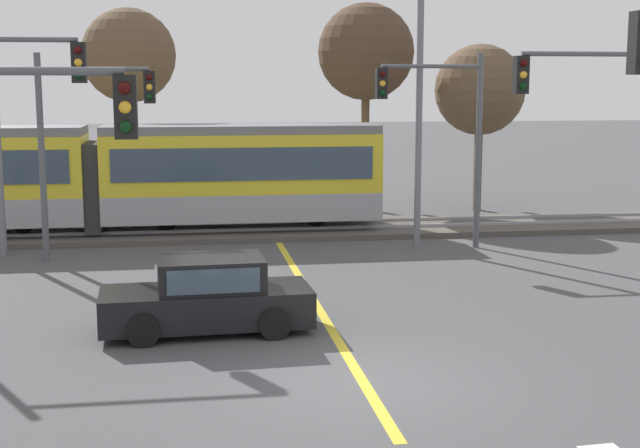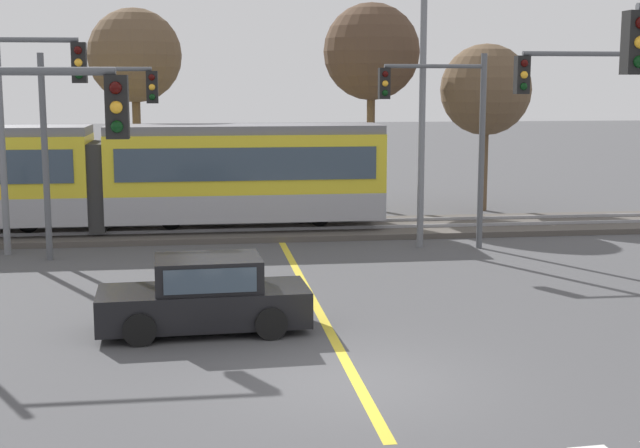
{
  "view_description": "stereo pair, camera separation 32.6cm",
  "coord_description": "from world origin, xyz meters",
  "px_view_note": "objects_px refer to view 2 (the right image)",
  "views": [
    {
      "loc": [
        -2.88,
        -14.05,
        4.95
      ],
      "look_at": [
        0.32,
        6.9,
        1.6
      ],
      "focal_mm": 50.0,
      "sensor_mm": 36.0,
      "label": 1
    },
    {
      "loc": [
        -2.56,
        -14.1,
        4.95
      ],
      "look_at": [
        0.32,
        6.9,
        1.6
      ],
      "focal_mm": 50.0,
      "sensor_mm": 36.0,
      "label": 2
    }
  ],
  "objects_px": {
    "sedan_crossing": "(204,297)",
    "traffic_light_far_left": "(84,125)",
    "street_lamp_west": "(5,83)",
    "bare_tree_far_east": "(486,90)",
    "traffic_light_mid_right": "(622,120)",
    "light_rail_tram": "(99,174)",
    "traffic_light_far_right": "(447,121)",
    "bare_tree_east": "(371,53)",
    "street_lamp_centre": "(430,94)",
    "bare_tree_west": "(135,56)"
  },
  "relations": [
    {
      "from": "sedan_crossing",
      "to": "traffic_light_far_left",
      "type": "distance_m",
      "value": 9.16
    },
    {
      "from": "sedan_crossing",
      "to": "street_lamp_west",
      "type": "xyz_separation_m",
      "value": [
        -5.47,
        8.97,
        4.27
      ]
    },
    {
      "from": "bare_tree_far_east",
      "to": "traffic_light_mid_right",
      "type": "bearing_deg",
      "value": -93.64
    },
    {
      "from": "traffic_light_far_left",
      "to": "bare_tree_far_east",
      "type": "height_order",
      "value": "bare_tree_far_east"
    },
    {
      "from": "sedan_crossing",
      "to": "light_rail_tram",
      "type": "bearing_deg",
      "value": 105.48
    },
    {
      "from": "traffic_light_far_right",
      "to": "bare_tree_east",
      "type": "relative_size",
      "value": 0.73
    },
    {
      "from": "sedan_crossing",
      "to": "street_lamp_centre",
      "type": "distance_m",
      "value": 11.64
    },
    {
      "from": "traffic_light_far_right",
      "to": "street_lamp_centre",
      "type": "bearing_deg",
      "value": 133.73
    },
    {
      "from": "traffic_light_far_right",
      "to": "bare_tree_west",
      "type": "distance_m",
      "value": 13.68
    },
    {
      "from": "sedan_crossing",
      "to": "street_lamp_west",
      "type": "distance_m",
      "value": 11.34
    },
    {
      "from": "traffic_light_far_left",
      "to": "bare_tree_far_east",
      "type": "xyz_separation_m",
      "value": [
        14.22,
        7.95,
        0.89
      ]
    },
    {
      "from": "sedan_crossing",
      "to": "traffic_light_far_left",
      "type": "bearing_deg",
      "value": 111.86
    },
    {
      "from": "traffic_light_far_left",
      "to": "bare_tree_east",
      "type": "relative_size",
      "value": 0.72
    },
    {
      "from": "traffic_light_mid_right",
      "to": "traffic_light_far_left",
      "type": "distance_m",
      "value": 14.31
    },
    {
      "from": "sedan_crossing",
      "to": "traffic_light_far_left",
      "type": "height_order",
      "value": "traffic_light_far_left"
    },
    {
      "from": "sedan_crossing",
      "to": "street_lamp_centre",
      "type": "xyz_separation_m",
      "value": [
        6.85,
        8.54,
        3.94
      ]
    },
    {
      "from": "traffic_light_far_left",
      "to": "street_lamp_west",
      "type": "relative_size",
      "value": 0.66
    },
    {
      "from": "traffic_light_far_right",
      "to": "street_lamp_centre",
      "type": "xyz_separation_m",
      "value": [
        -0.41,
        0.43,
        0.79
      ]
    },
    {
      "from": "sedan_crossing",
      "to": "street_lamp_west",
      "type": "height_order",
      "value": "street_lamp_west"
    },
    {
      "from": "light_rail_tram",
      "to": "bare_tree_west",
      "type": "distance_m",
      "value": 7.02
    },
    {
      "from": "street_lamp_west",
      "to": "bare_tree_west",
      "type": "xyz_separation_m",
      "value": [
        3.08,
        8.59,
        1.01
      ]
    },
    {
      "from": "street_lamp_centre",
      "to": "bare_tree_west",
      "type": "bearing_deg",
      "value": 135.7
    },
    {
      "from": "sedan_crossing",
      "to": "traffic_light_far_right",
      "type": "distance_m",
      "value": 11.34
    },
    {
      "from": "traffic_light_far_right",
      "to": "street_lamp_centre",
      "type": "relative_size",
      "value": 0.72
    },
    {
      "from": "street_lamp_west",
      "to": "bare_tree_east",
      "type": "bearing_deg",
      "value": 32.81
    },
    {
      "from": "sedan_crossing",
      "to": "street_lamp_centre",
      "type": "height_order",
      "value": "street_lamp_centre"
    },
    {
      "from": "street_lamp_west",
      "to": "bare_tree_east",
      "type": "xyz_separation_m",
      "value": [
        12.13,
        7.82,
        1.17
      ]
    },
    {
      "from": "traffic_light_far_left",
      "to": "light_rail_tram",
      "type": "bearing_deg",
      "value": 90.95
    },
    {
      "from": "street_lamp_west",
      "to": "traffic_light_far_right",
      "type": "bearing_deg",
      "value": -3.87
    },
    {
      "from": "traffic_light_mid_right",
      "to": "bare_tree_far_east",
      "type": "distance_m",
      "value": 13.02
    },
    {
      "from": "light_rail_tram",
      "to": "traffic_light_mid_right",
      "type": "xyz_separation_m",
      "value": [
        13.46,
        -8.84,
        2.03
      ]
    },
    {
      "from": "light_rail_tram",
      "to": "traffic_light_far_left",
      "type": "xyz_separation_m",
      "value": [
        0.06,
        -3.82,
        1.75
      ]
    },
    {
      "from": "light_rail_tram",
      "to": "traffic_light_far_right",
      "type": "height_order",
      "value": "traffic_light_far_right"
    },
    {
      "from": "traffic_light_far_left",
      "to": "street_lamp_west",
      "type": "height_order",
      "value": "street_lamp_west"
    },
    {
      "from": "bare_tree_west",
      "to": "bare_tree_far_east",
      "type": "distance_m",
      "value": 13.56
    },
    {
      "from": "bare_tree_east",
      "to": "bare_tree_far_east",
      "type": "xyz_separation_m",
      "value": [
        4.35,
        -0.85,
        -1.44
      ]
    },
    {
      "from": "traffic_light_mid_right",
      "to": "street_lamp_centre",
      "type": "relative_size",
      "value": 0.77
    },
    {
      "from": "traffic_light_far_left",
      "to": "bare_tree_far_east",
      "type": "bearing_deg",
      "value": 29.21
    },
    {
      "from": "light_rail_tram",
      "to": "bare_tree_east",
      "type": "relative_size",
      "value": 2.3
    },
    {
      "from": "bare_tree_far_east",
      "to": "street_lamp_west",
      "type": "bearing_deg",
      "value": -157.06
    },
    {
      "from": "traffic_light_mid_right",
      "to": "traffic_light_far_left",
      "type": "bearing_deg",
      "value": 159.44
    },
    {
      "from": "traffic_light_far_right",
      "to": "bare_tree_east",
      "type": "distance_m",
      "value": 9.0
    },
    {
      "from": "traffic_light_far_right",
      "to": "street_lamp_west",
      "type": "xyz_separation_m",
      "value": [
        -12.73,
        0.86,
        1.12
      ]
    },
    {
      "from": "light_rail_tram",
      "to": "street_lamp_west",
      "type": "bearing_deg",
      "value": -127.7
    },
    {
      "from": "bare_tree_east",
      "to": "bare_tree_far_east",
      "type": "bearing_deg",
      "value": -11.0
    },
    {
      "from": "traffic_light_far_left",
      "to": "traffic_light_mid_right",
      "type": "bearing_deg",
      "value": -20.56
    },
    {
      "from": "traffic_light_mid_right",
      "to": "bare_tree_far_east",
      "type": "relative_size",
      "value": 0.96
    },
    {
      "from": "traffic_light_far_left",
      "to": "bare_tree_east",
      "type": "distance_m",
      "value": 13.43
    },
    {
      "from": "street_lamp_west",
      "to": "bare_tree_east",
      "type": "distance_m",
      "value": 14.48
    },
    {
      "from": "street_lamp_west",
      "to": "bare_tree_far_east",
      "type": "bearing_deg",
      "value": 22.94
    }
  ]
}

